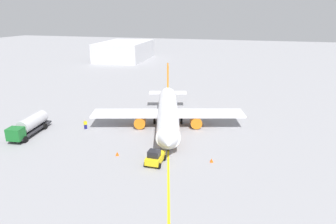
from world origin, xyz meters
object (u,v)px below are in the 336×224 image
fuel_tanker (29,125)px  safety_cone_nose (212,160)px  airplane (168,113)px  refueling_worker (85,125)px  pushback_tug (155,157)px  safety_cone_wingtip (117,154)px

fuel_tanker → safety_cone_nose: size_ratio=17.57×
airplane → fuel_tanker: bearing=-64.6°
fuel_tanker → refueling_worker: (-5.09, 7.97, -0.90)m
pushback_tug → refueling_worker: size_ratio=2.11×
fuel_tanker → pushback_tug: bearing=79.8°
airplane → pushback_tug: 15.29m
fuel_tanker → refueling_worker: fuel_tanker is taller
airplane → refueling_worker: 15.39m
pushback_tug → safety_cone_nose: (-2.70, 7.63, -0.72)m
pushback_tug → safety_cone_nose: 8.13m
airplane → safety_cone_wingtip: size_ratio=53.14×
safety_cone_nose → fuel_tanker: bearing=-93.1°
pushback_tug → refueling_worker: bearing=-119.7°
refueling_worker → pushback_tug: bearing=60.3°
fuel_tanker → safety_cone_wingtip: (3.51, 18.33, -1.43)m
fuel_tanker → pushback_tug: fuel_tanker is taller
pushback_tug → refueling_worker: pushback_tug is taller
airplane → safety_cone_nose: (12.31, 10.04, -2.39)m
fuel_tanker → refueling_worker: bearing=122.6°
safety_cone_wingtip → safety_cone_nose: bearing=97.2°
safety_cone_wingtip → airplane: bearing=164.5°
fuel_tanker → pushback_tug: 25.05m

